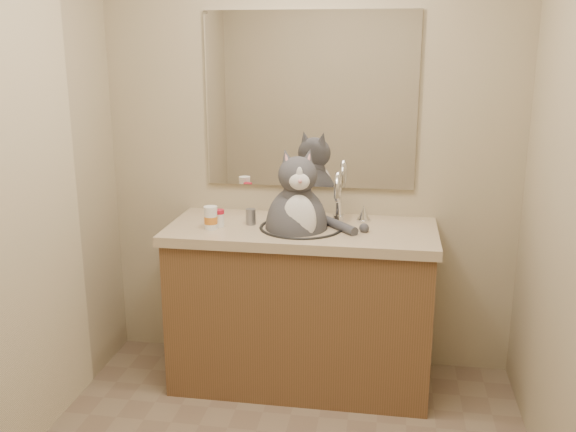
% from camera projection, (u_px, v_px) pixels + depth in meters
% --- Properties ---
extents(room, '(2.22, 2.52, 2.42)m').
position_uv_depth(room, '(262.00, 205.00, 2.19)').
color(room, '#816F59').
rests_on(room, ground).
extents(vanity, '(1.34, 0.59, 1.12)m').
position_uv_depth(vanity, '(301.00, 302.00, 3.31)').
color(vanity, brown).
rests_on(vanity, ground).
extents(mirror, '(1.10, 0.02, 0.90)m').
position_uv_depth(mirror, '(310.00, 101.00, 3.30)').
color(mirror, white).
rests_on(mirror, room).
extents(shower_curtain, '(0.02, 1.30, 1.93)m').
position_uv_depth(shower_curtain, '(4.00, 231.00, 2.50)').
color(shower_curtain, beige).
rests_on(shower_curtain, ground).
extents(cat, '(0.50, 0.41, 0.62)m').
position_uv_depth(cat, '(297.00, 221.00, 3.16)').
color(cat, '#45454A').
rests_on(cat, vanity).
extents(pill_bottle_redcap, '(0.05, 0.05, 0.09)m').
position_uv_depth(pill_bottle_redcap, '(219.00, 218.00, 3.20)').
color(pill_bottle_redcap, white).
rests_on(pill_bottle_redcap, vanity).
extents(pill_bottle_orange, '(0.09, 0.09, 0.11)m').
position_uv_depth(pill_bottle_orange, '(211.00, 218.00, 3.15)').
color(pill_bottle_orange, white).
rests_on(pill_bottle_orange, vanity).
extents(grey_canister, '(0.05, 0.05, 0.08)m').
position_uv_depth(grey_canister, '(251.00, 217.00, 3.23)').
color(grey_canister, gray).
rests_on(grey_canister, vanity).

